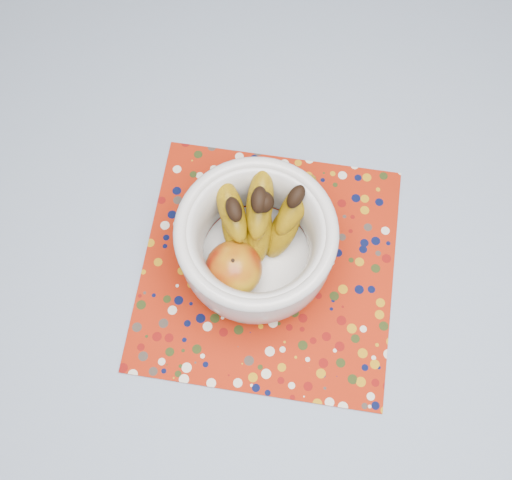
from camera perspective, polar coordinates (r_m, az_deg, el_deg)
table at (r=0.97m, az=5.45°, el=-7.84°), size 1.20×1.20×0.75m
tablecloth at (r=0.89m, az=5.91°, el=-6.72°), size 1.32×1.32×0.01m
placemat at (r=0.90m, az=1.17°, el=-2.61°), size 0.44×0.44×0.00m
fruit_bowl at (r=0.83m, az=0.16°, el=0.16°), size 0.23×0.22×0.16m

